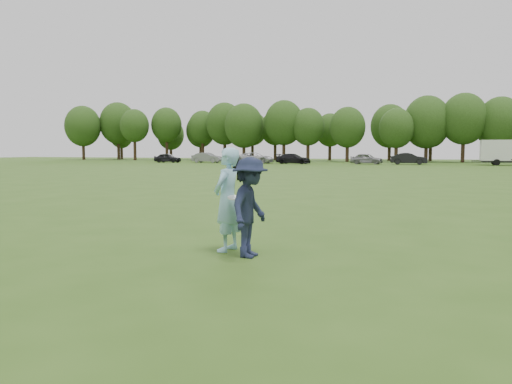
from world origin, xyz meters
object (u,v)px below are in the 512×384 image
car_b (207,158)px  car_c (255,158)px  thrower (227,200)px  car_a (168,158)px  car_f (409,159)px  player_far_a (237,166)px  car_e (367,159)px  car_d (293,159)px  defender (250,207)px

car_b → car_c: size_ratio=0.83×
thrower → car_a: bearing=-144.1°
car_b → car_f: car_f is taller
player_far_a → car_e: bearing=51.2°
car_b → car_d: (13.87, -1.37, -0.06)m
car_d → car_c: bearing=87.3°
car_a → car_d: bearing=-91.4°
car_a → car_b: size_ratio=0.89×
defender → car_e: size_ratio=0.42×
player_far_a → car_d: player_far_a is taller
defender → car_b: defender is taller
player_far_a → car_f: bearing=43.3°
thrower → car_c: (-20.53, 59.32, -0.23)m
defender → car_b: bearing=27.2°
car_b → car_c: car_c is taller
car_d → car_b: bearing=89.8°
thrower → car_f: bearing=-175.4°
thrower → car_a: 68.22m
thrower → car_f: size_ratio=0.43×
car_a → car_b: bearing=-80.9°
car_e → car_c: bearing=98.9°
defender → car_c: bearing=21.0°
car_a → car_f: (35.41, 1.34, 0.07)m
player_far_a → car_c: 40.33m
car_a → car_e: (29.88, 1.42, 0.03)m
car_e → car_f: bearing=-85.2°
player_far_a → car_e: player_far_a is taller
player_far_a → car_f: 40.18m
thrower → defender: thrower is taller
car_f → player_far_a: bearing=166.0°
car_b → car_a: bearing=100.6°
car_a → car_d: (20.04, -0.33, 0.00)m
thrower → car_e: size_ratio=0.46×
player_far_a → car_b: player_far_a is taller
thrower → player_far_a: thrower is taller
car_d → car_e: (9.84, 1.75, 0.03)m
player_far_a → car_a: (-26.50, 37.84, -0.22)m
car_b → thrower: bearing=-153.5°
car_c → car_f: car_c is taller
car_c → car_f: 21.36m
defender → player_far_a: (-8.71, 21.33, 0.01)m
car_b → car_c: bearing=-92.7°
thrower → car_e: (-4.71, 60.22, -0.27)m
defender → car_a: size_ratio=0.44×
car_b → car_f: (29.24, 0.30, 0.01)m
car_d → car_f: 15.46m
player_far_a → car_f: size_ratio=0.40×
car_b → defender: bearing=-153.2°
player_far_a → car_c: (-12.43, 38.37, -0.15)m
defender → car_b: 66.85m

